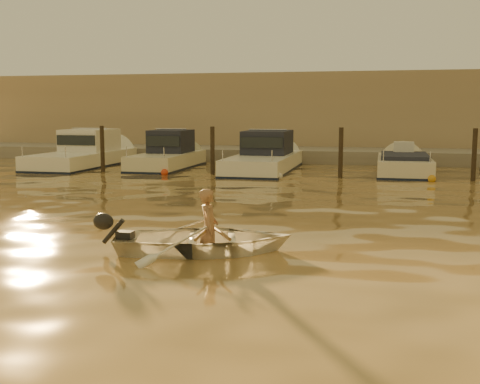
% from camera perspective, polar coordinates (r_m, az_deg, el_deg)
% --- Properties ---
extents(ground_plane, '(160.00, 160.00, 0.00)m').
position_cam_1_polar(ground_plane, '(10.78, 5.45, -6.65)').
color(ground_plane, olive).
rests_on(ground_plane, ground).
extents(dinghy, '(3.88, 3.23, 0.69)m').
position_cam_1_polar(dinghy, '(11.49, -3.46, -4.56)').
color(dinghy, white).
rests_on(dinghy, ground_plane).
extents(person, '(0.50, 0.63, 1.51)m').
position_cam_1_polar(person, '(11.45, -2.97, -3.44)').
color(person, '#936949').
rests_on(person, dinghy).
extents(outboard_motor, '(0.98, 0.63, 0.70)m').
position_cam_1_polar(outboard_motor, '(11.60, -10.92, -4.30)').
color(outboard_motor, black).
rests_on(outboard_motor, dinghy).
extents(oar_port, '(1.04, 1.88, 0.13)m').
position_cam_1_polar(oar_port, '(11.45, -2.22, -3.61)').
color(oar_port, brown).
rests_on(oar_port, dinghy).
extents(oar_starboard, '(0.28, 2.10, 0.13)m').
position_cam_1_polar(oar_starboard, '(11.45, -3.22, -3.61)').
color(oar_starboard, brown).
rests_on(oar_starboard, dinghy).
extents(moored_boat_0, '(2.55, 8.01, 1.75)m').
position_cam_1_polar(moored_boat_0, '(29.90, -14.65, 3.58)').
color(moored_boat_0, white).
rests_on(moored_boat_0, ground_plane).
extents(moored_boat_1, '(2.11, 6.34, 1.75)m').
position_cam_1_polar(moored_boat_1, '(28.16, -6.93, 3.53)').
color(moored_boat_1, beige).
rests_on(moored_boat_1, ground_plane).
extents(moored_boat_2, '(2.46, 8.19, 1.75)m').
position_cam_1_polar(moored_boat_2, '(26.91, 2.33, 3.39)').
color(moored_boat_2, white).
rests_on(moored_boat_2, ground_plane).
extents(moored_boat_3, '(2.16, 6.19, 0.95)m').
position_cam_1_polar(moored_boat_3, '(26.47, 15.27, 2.18)').
color(moored_boat_3, beige).
rests_on(moored_boat_3, ground_plane).
extents(piling_0, '(0.18, 0.18, 2.20)m').
position_cam_1_polar(piling_0, '(26.98, -12.91, 3.80)').
color(piling_0, '#2D2319').
rests_on(piling_0, ground_plane).
extents(piling_1, '(0.18, 0.18, 2.20)m').
position_cam_1_polar(piling_1, '(25.17, -2.62, 3.71)').
color(piling_1, '#2D2319').
rests_on(piling_1, ground_plane).
extents(piling_2, '(0.18, 0.18, 2.20)m').
position_cam_1_polar(piling_2, '(24.26, 9.52, 3.46)').
color(piling_2, '#2D2319').
rests_on(piling_2, ground_plane).
extents(piling_3, '(0.18, 0.18, 2.20)m').
position_cam_1_polar(piling_3, '(24.44, 21.31, 3.07)').
color(piling_3, '#2D2319').
rests_on(piling_3, ground_plane).
extents(fender_a, '(0.30, 0.30, 0.30)m').
position_cam_1_polar(fender_a, '(27.05, -18.28, 1.91)').
color(fender_a, silver).
rests_on(fender_a, ground_plane).
extents(fender_b, '(0.30, 0.30, 0.30)m').
position_cam_1_polar(fender_b, '(25.24, -7.17, 1.85)').
color(fender_b, red).
rests_on(fender_b, ground_plane).
extents(fender_c, '(0.30, 0.30, 0.30)m').
position_cam_1_polar(fender_c, '(23.61, 3.71, 1.49)').
color(fender_c, silver).
rests_on(fender_c, ground_plane).
extents(fender_d, '(0.30, 0.30, 0.30)m').
position_cam_1_polar(fender_d, '(23.82, 17.74, 1.19)').
color(fender_d, orange).
rests_on(fender_d, ground_plane).
extents(quay, '(52.00, 4.00, 1.00)m').
position_cam_1_polar(quay, '(31.97, 10.79, 3.10)').
color(quay, gray).
rests_on(quay, ground_plane).
extents(waterfront_building, '(46.00, 7.00, 4.80)m').
position_cam_1_polar(waterfront_building, '(37.37, 11.27, 7.20)').
color(waterfront_building, '#9E8466').
rests_on(waterfront_building, quay).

